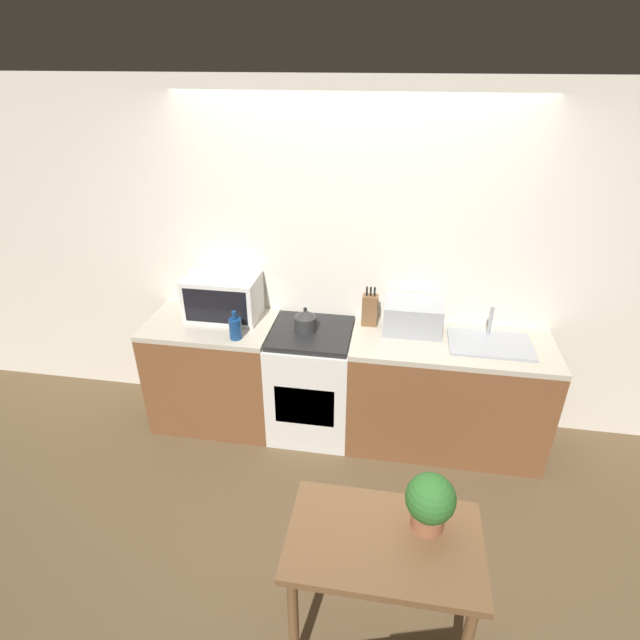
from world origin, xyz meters
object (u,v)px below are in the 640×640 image
at_px(stove_range, 312,381).
at_px(bottle, 235,328).
at_px(toaster_oven, 413,316).
at_px(microwave, 223,297).
at_px(kettle, 305,320).
at_px(dining_table, 383,556).

height_order(stove_range, bottle, bottle).
bearing_deg(toaster_oven, microwave, -179.16).
relative_size(microwave, toaster_oven, 1.31).
bearing_deg(bottle, stove_range, 20.69).
bearing_deg(microwave, stove_range, -9.13).
distance_m(stove_range, kettle, 0.54).
xyz_separation_m(stove_range, microwave, (-0.71, 0.11, 0.62)).
bearing_deg(dining_table, stove_range, 111.49).
bearing_deg(kettle, dining_table, -67.20).
bearing_deg(microwave, bottle, -58.16).
bearing_deg(bottle, kettle, 22.60).
xyz_separation_m(microwave, toaster_oven, (1.44, 0.02, -0.05)).
bearing_deg(bottle, dining_table, -50.83).
distance_m(microwave, dining_table, 2.21).
height_order(stove_range, kettle, kettle).
bearing_deg(kettle, microwave, 170.44).
height_order(toaster_oven, dining_table, toaster_oven).
height_order(kettle, dining_table, kettle).
distance_m(kettle, dining_table, 1.77).
bearing_deg(stove_range, dining_table, -68.51).
xyz_separation_m(kettle, toaster_oven, (0.77, 0.13, 0.03)).
relative_size(toaster_oven, dining_table, 0.47).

